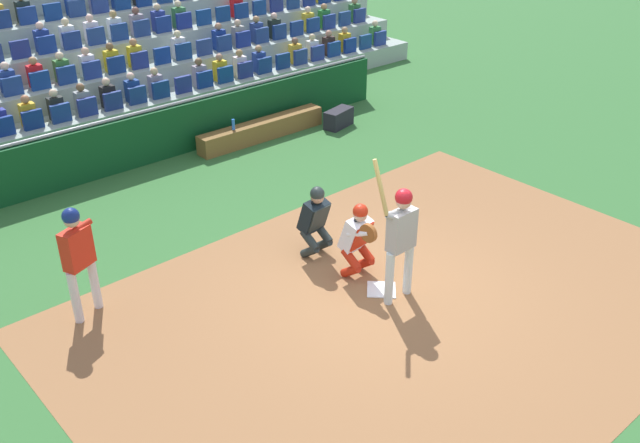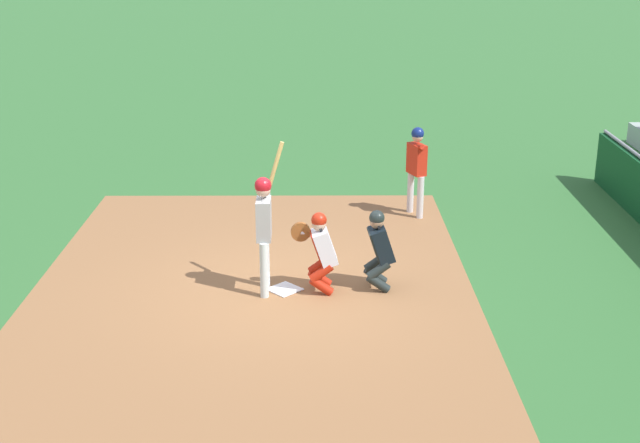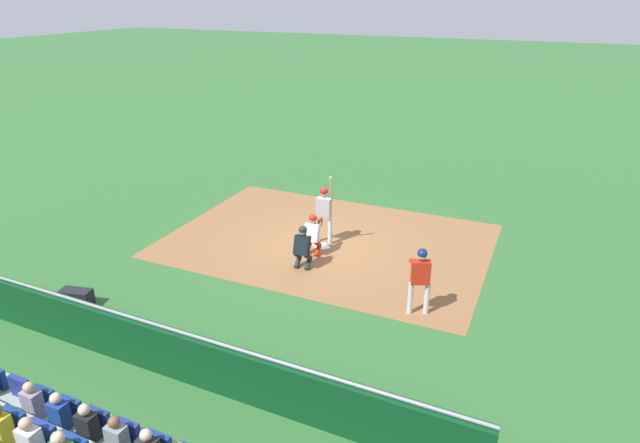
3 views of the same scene
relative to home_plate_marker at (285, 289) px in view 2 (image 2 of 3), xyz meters
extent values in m
plane|color=#316730|center=(0.00, 0.00, -0.02)|extent=(160.00, 160.00, 0.00)
cube|color=#90623C|center=(0.00, 0.50, -0.01)|extent=(9.97, 7.06, 0.01)
cube|color=white|center=(0.00, 0.00, 0.00)|extent=(0.62, 0.62, 0.02)
cylinder|color=silver|center=(-0.26, 0.29, 0.43)|extent=(0.13, 0.13, 0.88)
cylinder|color=silver|center=(0.16, 0.30, 0.43)|extent=(0.13, 0.13, 0.88)
cube|color=#9D9D9E|center=(-0.05, 0.30, 1.18)|extent=(0.45, 0.23, 0.63)
sphere|color=tan|center=(-0.05, 0.30, 1.65)|extent=(0.23, 0.23, 0.23)
sphere|color=#B2141D|center=(-0.05, 0.30, 1.71)|extent=(0.26, 0.26, 0.26)
cylinder|color=#9D9D9E|center=(0.00, 0.27, 1.48)|extent=(0.48, 0.13, 0.14)
cylinder|color=#9D9D9E|center=(0.18, 0.28, 1.48)|extent=(0.18, 0.14, 0.13)
cylinder|color=tan|center=(0.26, 0.14, 1.90)|extent=(0.12, 0.31, 0.81)
sphere|color=black|center=(0.24, 0.25, 1.50)|extent=(0.06, 0.06, 0.06)
cylinder|color=#B5220F|center=(-0.18, -0.58, 0.14)|extent=(0.17, 0.39, 0.34)
cylinder|color=#B5220F|center=(-0.18, -0.58, 0.36)|extent=(0.17, 0.39, 0.33)
cylinder|color=#B5220F|center=(0.14, -0.55, 0.14)|extent=(0.17, 0.39, 0.34)
cylinder|color=#B5220F|center=(0.14, -0.55, 0.36)|extent=(0.17, 0.39, 0.33)
cube|color=silver|center=(-0.01, -0.63, 0.72)|extent=(0.45, 0.44, 0.60)
cube|color=#B5220F|center=(-0.03, -0.50, 0.72)|extent=(0.39, 0.22, 0.45)
sphere|color=tan|center=(-0.02, -0.54, 1.10)|extent=(0.22, 0.22, 0.22)
cube|color=black|center=(-0.02, -0.54, 1.10)|extent=(0.21, 0.12, 0.20)
sphere|color=#B5220F|center=(-0.02, -0.54, 1.16)|extent=(0.24, 0.24, 0.24)
cylinder|color=brown|center=(0.07, -0.26, 0.93)|extent=(0.09, 0.30, 0.30)
cylinder|color=silver|center=(0.12, -0.43, 0.86)|extent=(0.18, 0.40, 0.22)
cylinder|color=#202927|center=(-0.07, -1.46, 0.14)|extent=(0.17, 0.39, 0.34)
cylinder|color=#202927|center=(-0.07, -1.46, 0.36)|extent=(0.17, 0.39, 0.33)
cylinder|color=#202927|center=(0.25, -1.43, 0.14)|extent=(0.17, 0.39, 0.34)
cylinder|color=#202927|center=(0.25, -1.43, 0.36)|extent=(0.17, 0.39, 0.33)
cube|color=black|center=(0.10, -1.51, 0.73)|extent=(0.45, 0.44, 0.60)
cube|color=#202927|center=(0.09, -1.39, 0.73)|extent=(0.40, 0.23, 0.45)
sphere|color=#A77759|center=(0.09, -1.43, 1.10)|extent=(0.22, 0.22, 0.22)
cube|color=black|center=(0.09, -1.43, 1.10)|extent=(0.21, 0.12, 0.20)
sphere|color=#202927|center=(0.09, -1.43, 1.16)|extent=(0.24, 0.24, 0.24)
cylinder|color=silver|center=(3.89, -2.32, 0.40)|extent=(0.17, 0.17, 0.84)
cylinder|color=silver|center=(3.52, -2.47, 0.40)|extent=(0.17, 0.17, 0.84)
cube|color=red|center=(3.71, -2.39, 1.12)|extent=(0.50, 0.38, 0.60)
sphere|color=tan|center=(3.71, -2.39, 1.57)|extent=(0.22, 0.22, 0.22)
sphere|color=navy|center=(3.71, -2.39, 1.63)|extent=(0.24, 0.24, 0.24)
cylinder|color=red|center=(3.65, -2.39, 1.41)|extent=(0.48, 0.22, 0.14)
cylinder|color=red|center=(3.48, -2.46, 1.41)|extent=(0.16, 0.10, 0.13)
camera|label=1|loc=(6.63, 6.22, 6.20)|focal=39.39mm
camera|label=2|loc=(-12.20, -0.66, 5.36)|focal=47.71mm
camera|label=3|loc=(6.25, -13.67, 7.32)|focal=30.24mm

